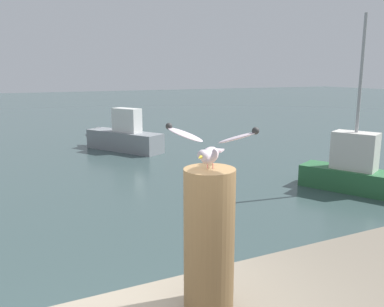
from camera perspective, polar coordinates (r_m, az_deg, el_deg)
The scene contains 4 objects.
mooring_post at distance 2.63m, azimuth 2.44°, elevation -12.09°, with size 0.33×0.33×0.93m, color brown.
seagull at distance 2.45m, azimuth 2.53°, elevation 0.78°, with size 0.48×0.50×0.27m.
boat_green at distance 11.02m, azimuth 25.37°, elevation -3.05°, with size 2.55×4.12×4.50m.
boat_grey at distance 16.09m, azimuth -10.30°, elevation 2.35°, with size 2.67×3.84×1.65m.
Camera 1 is at (-0.38, -2.56, 3.05)m, focal length 37.58 mm.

